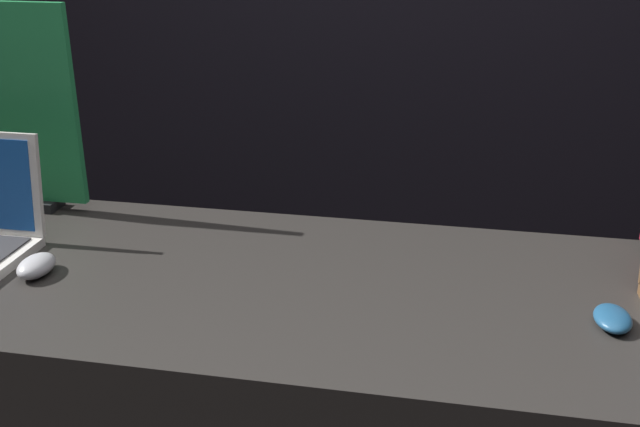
% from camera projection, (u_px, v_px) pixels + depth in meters
% --- Properties ---
extents(mouse_front, '(0.06, 0.10, 0.04)m').
position_uv_depth(mouse_front, '(36.00, 266.00, 1.51)').
color(mouse_front, '#B2B2B7').
rests_on(mouse_front, display_counter).
extents(promo_stand_front, '(0.36, 0.07, 0.50)m').
position_uv_depth(promo_stand_front, '(8.00, 113.00, 1.77)').
color(promo_stand_front, black).
rests_on(promo_stand_front, display_counter).
extents(mouse_back, '(0.07, 0.10, 0.03)m').
position_uv_depth(mouse_back, '(613.00, 318.00, 1.33)').
color(mouse_back, navy).
rests_on(mouse_back, display_counter).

